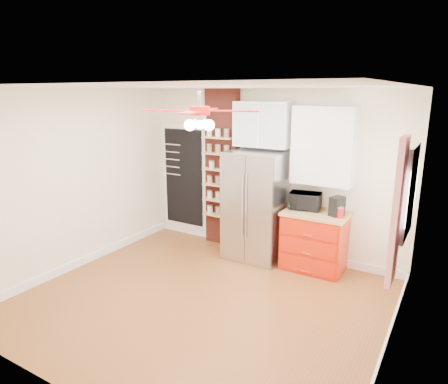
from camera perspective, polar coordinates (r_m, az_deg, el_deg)
The scene contains 21 objects.
floor at distance 5.40m, azimuth -3.11°, elevation -15.18°, with size 4.50×4.50×0.00m, color brown.
ceiling at distance 4.71m, azimuth -3.56°, elevation 14.80°, with size 4.50×4.50×0.00m, color white.
wall_back at distance 6.59m, azimuth 6.47°, elevation 2.72°, with size 4.50×0.02×2.70m, color #F1E6C1.
wall_front at distance 3.51m, azimuth -22.16°, elevation -8.58°, with size 4.50×0.02×2.70m, color #F1E6C1.
wall_left at distance 6.39m, azimuth -20.28°, elevation 1.57°, with size 0.02×4.00×2.70m, color #F1E6C1.
wall_right at distance 4.12m, azimuth 23.68°, elevation -5.37°, with size 0.02×4.00×2.70m, color #F1E6C1.
chalkboard at distance 7.46m, azimuth -5.68°, elevation 2.11°, with size 0.95×0.05×1.95m.
brick_pillar at distance 6.91m, azimuth -0.24°, elevation 3.33°, with size 0.60×0.16×2.70m, color maroon.
fridge at distance 6.40m, azimuth 4.56°, elevation -1.96°, with size 0.90×0.70×1.75m, color #B0B0B5.
upper_glass_cabinet at distance 6.35m, azimuth 5.58°, elevation 9.60°, with size 0.90×0.35×0.70m, color white.
red_cabinet at distance 6.24m, azimuth 12.76°, elevation -6.82°, with size 0.94×0.64×0.90m.
upper_shelf_unit at distance 6.05m, azimuth 14.00°, elevation 6.41°, with size 0.90×0.30×1.15m, color white.
window at distance 4.94m, azimuth 25.09°, elevation -0.02°, with size 0.04×0.75×1.05m, color white.
curtain at distance 4.43m, azimuth 23.52°, elevation -2.67°, with size 0.06×0.40×1.55m, color red.
ceiling_fan at distance 4.72m, azimuth -3.51°, elevation 11.44°, with size 1.40×1.40×0.44m.
toaster_oven at distance 6.20m, azimuth 11.51°, elevation -1.25°, with size 0.47×0.32×0.26m, color black.
coffee_maker at distance 5.97m, azimuth 15.84°, elevation -1.98°, with size 0.15×0.21×0.28m, color black.
canister_left at distance 5.92m, azimuth 16.23°, elevation -2.87°, with size 0.10×0.10×0.14m, color red.
canister_right at distance 5.96m, azimuth 16.02°, elevation -2.72°, with size 0.10×0.10×0.15m, color #AE1F09.
pantry_jar_oats at distance 6.82m, azimuth -1.77°, elevation 3.90°, with size 0.09×0.09×0.12m, color beige.
pantry_jar_beans at distance 6.77m, azimuth -0.24°, elevation 3.88°, with size 0.10×0.10×0.14m, color brown.
Camera 1 is at (2.65, -3.90, 2.64)m, focal length 32.00 mm.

